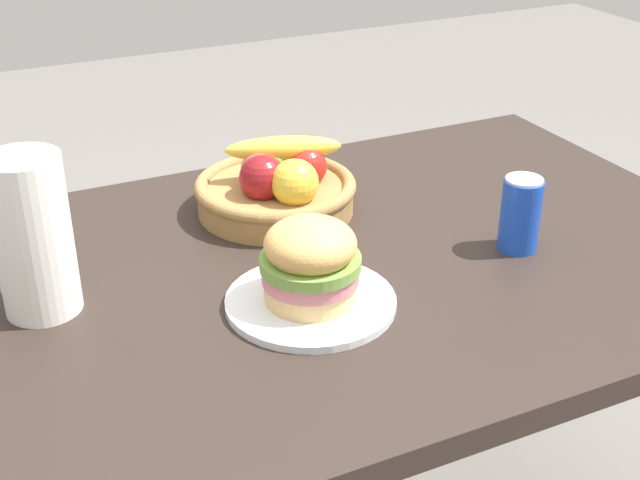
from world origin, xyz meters
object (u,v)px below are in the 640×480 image
at_px(soda_can, 520,214).
at_px(sandwich, 310,261).
at_px(fruit_basket, 277,186).
at_px(paper_towel_roll, 33,236).
at_px(plate, 311,302).

bearing_deg(soda_can, sandwich, -177.63).
relative_size(sandwich, soda_can, 1.18).
bearing_deg(fruit_basket, soda_can, -44.74).
bearing_deg(sandwich, paper_towel_roll, 155.88).
bearing_deg(paper_towel_roll, fruit_basket, 19.80).
distance_m(plate, soda_can, 0.39).
xyz_separation_m(soda_can, fruit_basket, (-0.30, 0.30, -0.01)).
bearing_deg(paper_towel_roll, plate, -24.12).
relative_size(soda_can, fruit_basket, 0.43).
distance_m(soda_can, paper_towel_roll, 0.76).
relative_size(plate, fruit_basket, 0.87).
height_order(sandwich, soda_can, sandwich).
distance_m(sandwich, soda_can, 0.39).
distance_m(fruit_basket, paper_towel_roll, 0.47).
height_order(soda_can, fruit_basket, fruit_basket).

